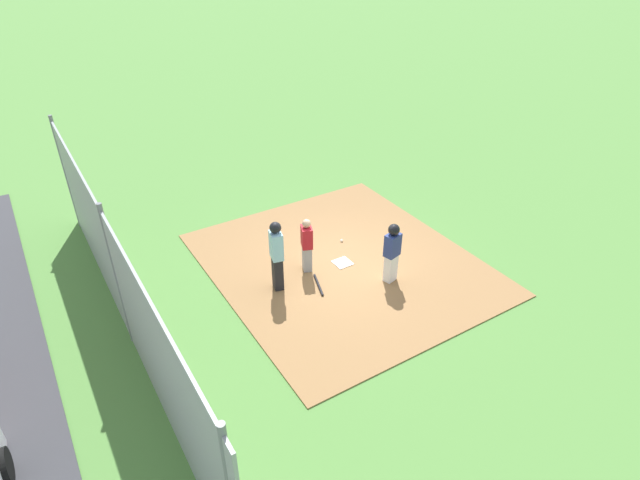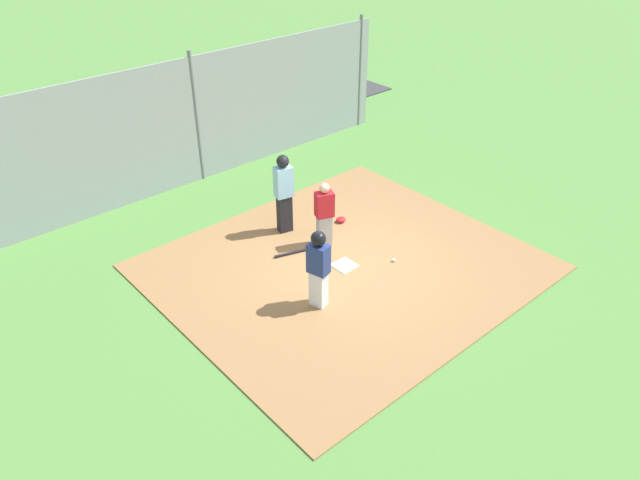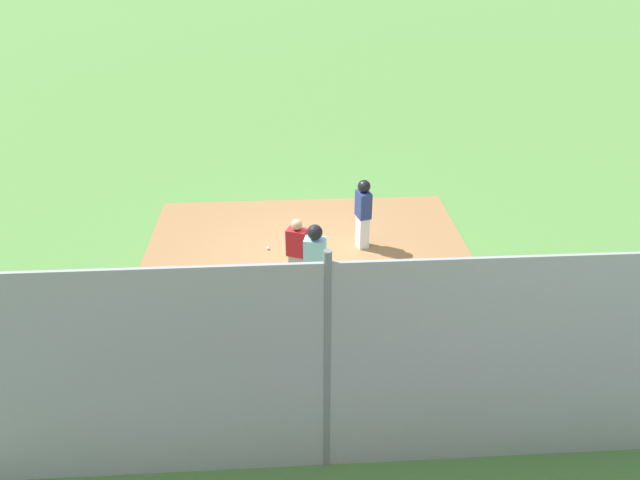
{
  "view_description": "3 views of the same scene",
  "coord_description": "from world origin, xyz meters",
  "px_view_note": "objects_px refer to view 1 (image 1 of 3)",
  "views": [
    {
      "loc": [
        9.31,
        -6.47,
        7.89
      ],
      "look_at": [
        0.09,
        -0.75,
        1.04
      ],
      "focal_mm": 29.46,
      "sensor_mm": 36.0,
      "label": 1
    },
    {
      "loc": [
        7.21,
        7.44,
        7.26
      ],
      "look_at": [
        0.32,
        -0.4,
        0.61
      ],
      "focal_mm": 34.19,
      "sensor_mm": 36.0,
      "label": 2
    },
    {
      "loc": [
        -0.45,
        -11.29,
        6.65
      ],
      "look_at": [
        0.23,
        -0.29,
        0.7
      ],
      "focal_mm": 34.02,
      "sensor_mm": 36.0,
      "label": 3
    }
  ],
  "objects_px": {
    "baseball": "(342,240)",
    "baseball_bat": "(318,285)",
    "umpire": "(277,254)",
    "catcher": "(307,244)",
    "catcher_mask": "(276,255)",
    "runner": "(392,249)",
    "home_plate": "(342,263)"
  },
  "relations": [
    {
      "from": "umpire",
      "to": "baseball",
      "type": "relative_size",
      "value": 24.95
    },
    {
      "from": "catcher_mask",
      "to": "baseball_bat",
      "type": "bearing_deg",
      "value": 10.26
    },
    {
      "from": "catcher_mask",
      "to": "baseball",
      "type": "relative_size",
      "value": 3.24
    },
    {
      "from": "runner",
      "to": "baseball_bat",
      "type": "height_order",
      "value": "runner"
    },
    {
      "from": "umpire",
      "to": "catcher",
      "type": "bearing_deg",
      "value": 29.18
    },
    {
      "from": "runner",
      "to": "baseball_bat",
      "type": "bearing_deg",
      "value": 51.91
    },
    {
      "from": "runner",
      "to": "baseball_bat",
      "type": "xyz_separation_m",
      "value": [
        -0.73,
        -1.65,
        -0.88
      ]
    },
    {
      "from": "home_plate",
      "to": "catcher",
      "type": "bearing_deg",
      "value": -105.53
    },
    {
      "from": "home_plate",
      "to": "runner",
      "type": "height_order",
      "value": "runner"
    },
    {
      "from": "umpire",
      "to": "baseball_bat",
      "type": "height_order",
      "value": "umpire"
    },
    {
      "from": "catcher_mask",
      "to": "baseball",
      "type": "distance_m",
      "value": 1.94
    },
    {
      "from": "catcher",
      "to": "umpire",
      "type": "relative_size",
      "value": 0.8
    },
    {
      "from": "baseball",
      "to": "catcher",
      "type": "bearing_deg",
      "value": -67.21
    },
    {
      "from": "catcher",
      "to": "baseball",
      "type": "distance_m",
      "value": 1.77
    },
    {
      "from": "home_plate",
      "to": "baseball",
      "type": "height_order",
      "value": "baseball"
    },
    {
      "from": "baseball_bat",
      "to": "catcher_mask",
      "type": "xyz_separation_m",
      "value": [
        -1.66,
        -0.3,
        0.03
      ]
    },
    {
      "from": "catcher",
      "to": "baseball_bat",
      "type": "relative_size",
      "value": 1.73
    },
    {
      "from": "baseball",
      "to": "baseball_bat",
      "type": "bearing_deg",
      "value": -49.33
    },
    {
      "from": "runner",
      "to": "catcher_mask",
      "type": "distance_m",
      "value": 3.2
    },
    {
      "from": "umpire",
      "to": "runner",
      "type": "height_order",
      "value": "umpire"
    },
    {
      "from": "runner",
      "to": "baseball",
      "type": "relative_size",
      "value": 21.72
    },
    {
      "from": "umpire",
      "to": "baseball_bat",
      "type": "distance_m",
      "value": 1.37
    },
    {
      "from": "baseball_bat",
      "to": "catcher_mask",
      "type": "bearing_deg",
      "value": -151.98
    },
    {
      "from": "baseball_bat",
      "to": "baseball",
      "type": "height_order",
      "value": "baseball"
    },
    {
      "from": "catcher",
      "to": "runner",
      "type": "height_order",
      "value": "runner"
    },
    {
      "from": "catcher",
      "to": "umpire",
      "type": "bearing_deg",
      "value": -141.92
    },
    {
      "from": "umpire",
      "to": "baseball",
      "type": "distance_m",
      "value": 2.82
    },
    {
      "from": "baseball_bat",
      "to": "runner",
      "type": "bearing_deg",
      "value": 83.97
    },
    {
      "from": "catcher",
      "to": "umpire",
      "type": "distance_m",
      "value": 1.07
    },
    {
      "from": "umpire",
      "to": "catcher_mask",
      "type": "bearing_deg",
      "value": 77.15
    },
    {
      "from": "runner",
      "to": "baseball",
      "type": "height_order",
      "value": "runner"
    },
    {
      "from": "umpire",
      "to": "runner",
      "type": "distance_m",
      "value": 2.79
    }
  ]
}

